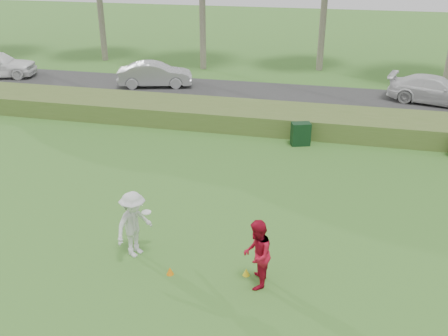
% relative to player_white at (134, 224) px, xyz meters
% --- Properties ---
extents(ground, '(120.00, 120.00, 0.00)m').
position_rel_player_white_xyz_m(ground, '(1.74, -0.38, -0.99)').
color(ground, '#326B23').
rests_on(ground, ground).
extents(reed_strip, '(80.00, 3.00, 0.90)m').
position_rel_player_white_xyz_m(reed_strip, '(1.74, 11.62, -0.54)').
color(reed_strip, '#486327').
rests_on(reed_strip, ground).
extents(park_road, '(80.00, 6.00, 0.06)m').
position_rel_player_white_xyz_m(park_road, '(1.74, 16.62, -0.96)').
color(park_road, '#2D2D2D').
rests_on(park_road, ground).
extents(player_white, '(1.17, 1.46, 1.98)m').
position_rel_player_white_xyz_m(player_white, '(0.00, 0.00, 0.00)').
color(player_white, silver).
rests_on(player_white, ground).
extents(player_red, '(0.77, 0.96, 1.90)m').
position_rel_player_white_xyz_m(player_red, '(3.60, -0.60, -0.04)').
color(player_red, '#AD0E27').
rests_on(player_red, ground).
extents(cone_orange, '(0.20, 0.20, 0.22)m').
position_rel_player_white_xyz_m(cone_orange, '(1.26, -0.69, -0.88)').
color(cone_orange, orange).
rests_on(cone_orange, ground).
extents(cone_yellow, '(0.19, 0.19, 0.21)m').
position_rel_player_white_xyz_m(cone_yellow, '(3.27, -0.26, -0.88)').
color(cone_yellow, yellow).
rests_on(cone_yellow, ground).
extents(utility_cabinet, '(0.93, 0.75, 1.01)m').
position_rel_player_white_xyz_m(utility_cabinet, '(3.78, 9.62, -0.48)').
color(utility_cabinet, black).
rests_on(utility_cabinet, ground).
extents(car_mid, '(4.73, 2.74, 1.47)m').
position_rel_player_white_xyz_m(car_mid, '(-5.81, 17.19, -0.19)').
color(car_mid, silver).
rests_on(car_mid, park_road).
extents(car_right, '(5.37, 3.20, 1.46)m').
position_rel_player_white_xyz_m(car_right, '(10.38, 17.42, -0.20)').
color(car_right, silver).
rests_on(car_right, park_road).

